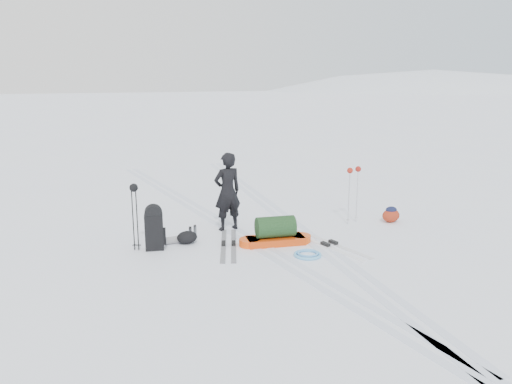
{
  "coord_description": "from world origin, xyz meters",
  "views": [
    {
      "loc": [
        -3.74,
        -8.04,
        3.07
      ],
      "look_at": [
        0.1,
        0.33,
        0.95
      ],
      "focal_mm": 35.0,
      "sensor_mm": 36.0,
      "label": 1
    }
  ],
  "objects_px": {
    "skier": "(227,192)",
    "expedition_rucksack": "(157,228)",
    "pulk_sled": "(275,233)",
    "ski_poles_black": "(134,196)"
  },
  "relations": [
    {
      "from": "pulk_sled",
      "to": "expedition_rucksack",
      "type": "height_order",
      "value": "expedition_rucksack"
    },
    {
      "from": "expedition_rucksack",
      "to": "ski_poles_black",
      "type": "relative_size",
      "value": 0.75
    },
    {
      "from": "ski_poles_black",
      "to": "pulk_sled",
      "type": "bearing_deg",
      "value": -40.08
    },
    {
      "from": "skier",
      "to": "expedition_rucksack",
      "type": "distance_m",
      "value": 1.74
    },
    {
      "from": "pulk_sled",
      "to": "expedition_rucksack",
      "type": "relative_size",
      "value": 1.56
    },
    {
      "from": "skier",
      "to": "expedition_rucksack",
      "type": "bearing_deg",
      "value": 13.73
    },
    {
      "from": "ski_poles_black",
      "to": "expedition_rucksack",
      "type": "bearing_deg",
      "value": -35.78
    },
    {
      "from": "pulk_sled",
      "to": "expedition_rucksack",
      "type": "xyz_separation_m",
      "value": [
        -2.08,
        0.67,
        0.18
      ]
    },
    {
      "from": "expedition_rucksack",
      "to": "ski_poles_black",
      "type": "bearing_deg",
      "value": -178.88
    },
    {
      "from": "skier",
      "to": "expedition_rucksack",
      "type": "xyz_separation_m",
      "value": [
        -1.6,
        -0.55,
        -0.42
      ]
    }
  ]
}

